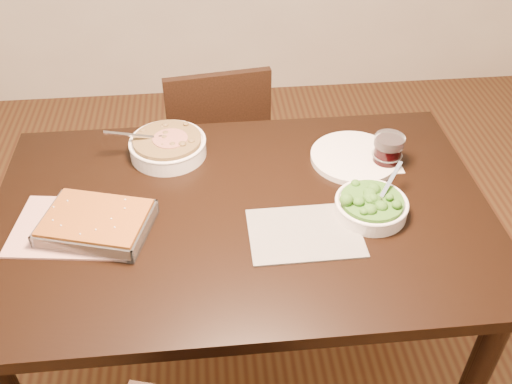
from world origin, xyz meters
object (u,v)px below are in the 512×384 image
(stew_bowl, at_px, (168,146))
(broccoli_bowl, at_px, (371,205))
(baking_dish, at_px, (97,223))
(dinner_plate, at_px, (354,157))
(chair_far, at_px, (217,144))
(wine_tumbler, at_px, (388,150))
(table, at_px, (242,233))

(stew_bowl, relative_size, broccoli_bowl, 1.30)
(broccoli_bowl, bearing_deg, baking_dish, 179.67)
(broccoli_bowl, xyz_separation_m, baking_dish, (-0.75, 0.00, -0.00))
(stew_bowl, height_order, dinner_plate, stew_bowl)
(baking_dish, relative_size, chair_far, 0.39)
(chair_far, bearing_deg, wine_tumbler, 123.79)
(stew_bowl, xyz_separation_m, baking_dish, (-0.18, -0.33, -0.01))
(table, bearing_deg, baking_dish, -172.97)
(wine_tumbler, distance_m, chair_far, 0.84)
(chair_far, bearing_deg, stew_bowl, 62.92)
(baking_dish, relative_size, dinner_plate, 1.20)
(baking_dish, height_order, wine_tumbler, wine_tumbler)
(stew_bowl, distance_m, chair_far, 0.57)
(stew_bowl, distance_m, baking_dish, 0.38)
(table, relative_size, baking_dish, 4.31)
(baking_dish, xyz_separation_m, wine_tumbler, (0.85, 0.21, 0.03))
(dinner_plate, height_order, chair_far, chair_far)
(broccoli_bowl, relative_size, dinner_plate, 0.76)
(broccoli_bowl, xyz_separation_m, chair_far, (-0.40, 0.79, -0.31))
(table, xyz_separation_m, dinner_plate, (0.37, 0.20, 0.10))
(broccoli_bowl, relative_size, baking_dish, 0.64)
(broccoli_bowl, height_order, dinner_plate, broccoli_bowl)
(table, distance_m, stew_bowl, 0.37)
(stew_bowl, relative_size, wine_tumbler, 2.65)
(table, bearing_deg, wine_tumbler, 19.45)
(wine_tumbler, bearing_deg, broccoli_bowl, -115.68)
(baking_dish, bearing_deg, chair_far, 82.55)
(stew_bowl, xyz_separation_m, broccoli_bowl, (0.56, -0.34, -0.00))
(dinner_plate, xyz_separation_m, chair_far, (-0.42, 0.54, -0.29))
(dinner_plate, relative_size, chair_far, 0.32)
(broccoli_bowl, relative_size, wine_tumbler, 2.04)
(baking_dish, distance_m, chair_far, 0.91)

